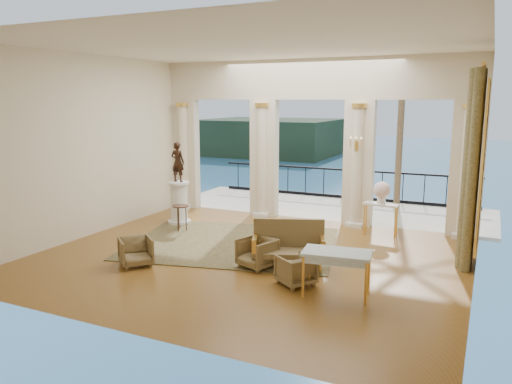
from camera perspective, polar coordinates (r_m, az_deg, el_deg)
The scene contains 23 objects.
floor at distance 11.01m, azimuth -0.71°, elevation -7.49°, with size 9.00×9.00×0.00m, color #532D0E.
room_walls at distance 9.49m, azimuth -3.72°, elevation 7.31°, with size 9.00×9.00×9.00m.
arcade at distance 14.03m, azimuth 6.17°, elevation 7.11°, with size 9.00×0.56×4.50m.
terrace at distance 16.26m, azimuth 8.28°, elevation -1.84°, with size 10.00×3.60×0.10m, color #B1A491.
balustrade at distance 17.68m, azimuth 9.84°, elevation 0.63°, with size 9.00×0.06×1.03m.
palm_tree at distance 16.23m, azimuth 16.46°, elevation 12.54°, with size 2.00×2.00×4.50m.
headland at distance 86.85m, azimuth 1.73°, elevation 6.33°, with size 22.00×18.00×6.00m, color black.
sea at distance 70.19m, azimuth 21.29°, elevation 2.14°, with size 160.00×160.00×0.00m, color #215383.
curtain at distance 11.00m, azimuth 23.48°, elevation 2.41°, with size 0.33×1.40×4.09m.
window_frame at distance 10.99m, azimuth 24.48°, elevation 2.75°, with size 0.04×1.60×3.40m, color gold.
wall_sconce at distance 13.36m, azimuth 11.40°, elevation 5.27°, with size 0.30×0.11×0.33m.
rug at distance 12.05m, azimuth -2.60°, elevation -5.85°, with size 4.78×3.72×0.02m, color #32361B.
armchair_a at distance 10.72m, azimuth -13.59°, elevation -6.48°, with size 0.63×0.59×0.65m, color #42321B.
armchair_b at distance 10.29m, azimuth 0.13°, elevation -6.81°, with size 0.66×0.62×0.68m, color #42321B.
armchair_c at distance 9.42m, azimuth 4.56°, elevation -8.69°, with size 0.61×0.57×0.62m, color #42321B.
armchair_d at distance 11.58m, azimuth 3.03°, elevation -4.83°, with size 0.67×0.62×0.68m, color #42321B.
settee at distance 10.31m, azimuth 3.75°, elevation -5.97°, with size 1.60×1.11×0.97m.
game_table at distance 8.86m, azimuth 9.23°, elevation -7.24°, with size 1.25×0.79×0.81m.
pedestal at distance 13.99m, azimuth -8.81°, elevation -1.30°, with size 0.64×0.64×1.18m.
statue at distance 13.81m, azimuth -8.94°, elevation 3.40°, with size 0.40×0.26×1.09m, color black.
console_table at distance 12.98m, azimuth 14.09°, elevation -1.89°, with size 0.90×0.44×0.83m.
urn at distance 12.89m, azimuth 14.18°, elevation 0.10°, with size 0.42×0.42×0.56m.
side_table at distance 13.15m, azimuth -8.61°, elevation -1.95°, with size 0.42×0.42×0.69m.
Camera 1 is at (4.59, -9.41, 3.41)m, focal length 35.00 mm.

